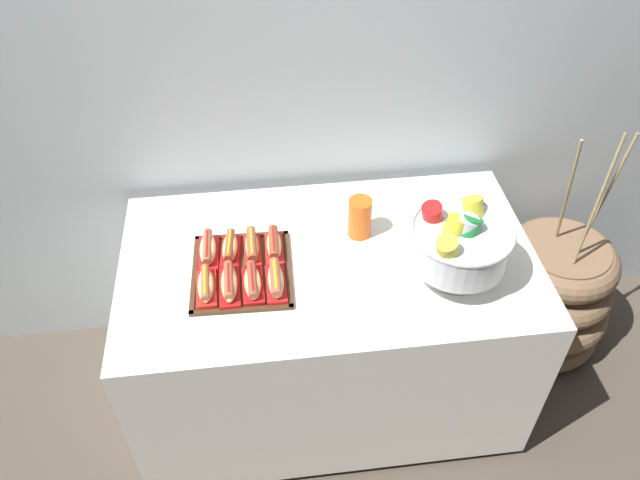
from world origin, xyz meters
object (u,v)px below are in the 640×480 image
at_px(buffet_table, 328,326).
at_px(hot_dog_7, 274,245).
at_px(hot_dog_6, 252,247).
at_px(hot_dog_4, 208,250).
at_px(cup_stack, 360,218).
at_px(hot_dog_2, 253,283).
at_px(hot_dog_3, 276,281).
at_px(floor_vase, 548,294).
at_px(hot_dog_1, 229,284).
at_px(hot_dog_0, 206,286).
at_px(hot_dog_5, 230,248).
at_px(punch_bowl, 459,242).
at_px(serving_tray, 242,271).

relative_size(buffet_table, hot_dog_7, 8.97).
xyz_separation_m(buffet_table, hot_dog_6, (-0.26, 0.05, 0.41)).
relative_size(hot_dog_4, cup_stack, 1.10).
xyz_separation_m(hot_dog_2, hot_dog_4, (-0.14, 0.17, 0.00)).
bearing_deg(hot_dog_3, cup_stack, 36.09).
relative_size(floor_vase, hot_dog_1, 6.37).
bearing_deg(hot_dog_0, hot_dog_1, -1.98).
height_order(hot_dog_1, hot_dog_5, same).
distance_m(hot_dog_2, hot_dog_5, 0.18).
distance_m(hot_dog_7, punch_bowl, 0.62).
relative_size(serving_tray, hot_dog_1, 2.11).
bearing_deg(buffet_table, hot_dog_1, -161.09).
bearing_deg(hot_dog_7, hot_dog_2, -116.43).
bearing_deg(hot_dog_1, hot_dog_7, 45.74).
distance_m(hot_dog_1, punch_bowl, 0.75).
bearing_deg(hot_dog_1, hot_dog_5, 88.02).
distance_m(buffet_table, hot_dog_2, 0.50).
bearing_deg(hot_dog_5, hot_dog_2, -67.54).
bearing_deg(hot_dog_0, buffet_table, 15.34).
relative_size(hot_dog_4, hot_dog_5, 1.06).
bearing_deg(hot_dog_7, punch_bowl, -16.71).
distance_m(floor_vase, hot_dog_3, 1.34).
bearing_deg(hot_dog_2, punch_bowl, -1.09).
bearing_deg(hot_dog_5, cup_stack, 7.22).
xyz_separation_m(floor_vase, punch_bowl, (-0.60, -0.30, 0.67)).
relative_size(buffet_table, hot_dog_6, 9.14).
bearing_deg(punch_bowl, hot_dog_7, 163.29).
xyz_separation_m(punch_bowl, cup_stack, (-0.28, 0.24, -0.07)).
bearing_deg(serving_tray, floor_vase, 9.05).
relative_size(hot_dog_0, hot_dog_4, 0.96).
distance_m(hot_dog_0, hot_dog_1, 0.08).
bearing_deg(cup_stack, hot_dog_6, -171.00).
relative_size(hot_dog_2, punch_bowl, 0.49).
xyz_separation_m(hot_dog_0, punch_bowl, (0.81, -0.02, 0.12)).
xyz_separation_m(buffet_table, hot_dog_2, (-0.27, -0.12, 0.41)).
bearing_deg(hot_dog_2, hot_dog_1, 178.02).
xyz_separation_m(hot_dog_3, hot_dog_5, (-0.14, 0.17, -0.00)).
distance_m(hot_dog_3, hot_dog_6, 0.18).
relative_size(floor_vase, hot_dog_0, 6.95).
xyz_separation_m(hot_dog_1, hot_dog_7, (0.16, 0.16, 0.00)).
xyz_separation_m(hot_dog_0, hot_dog_6, (0.16, 0.16, 0.00)).
bearing_deg(hot_dog_4, serving_tray, -38.24).
distance_m(floor_vase, hot_dog_2, 1.41).
bearing_deg(hot_dog_1, hot_dog_3, -1.98).
bearing_deg(hot_dog_0, serving_tray, 34.27).
bearing_deg(hot_dog_1, serving_tray, 63.57).
xyz_separation_m(buffet_table, floor_vase, (0.99, 0.17, -0.14)).
xyz_separation_m(buffet_table, hot_dog_7, (-0.18, 0.04, 0.41)).
height_order(serving_tray, hot_dog_3, hot_dog_3).
xyz_separation_m(hot_dog_5, punch_bowl, (0.73, -0.18, 0.11)).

